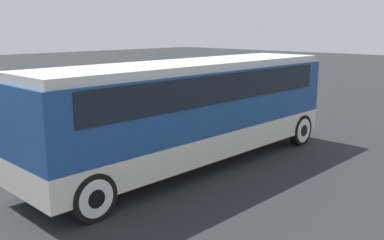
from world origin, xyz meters
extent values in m
plane|color=#26282B|center=(0.00, 0.00, 0.00)|extent=(120.00, 120.00, 0.00)
cube|color=silver|center=(0.00, 0.00, 0.83)|extent=(10.51, 2.47, 0.74)
cube|color=navy|center=(0.00, 0.00, 2.06)|extent=(10.51, 2.47, 1.72)
cube|color=black|center=(0.00, 0.00, 2.48)|extent=(9.25, 2.51, 0.77)
cube|color=silver|center=(0.00, 0.00, 3.03)|extent=(10.30, 2.27, 0.22)
cube|color=navy|center=(5.11, 0.00, 1.81)|extent=(0.36, 2.37, 1.97)
cylinder|color=black|center=(4.39, -1.12, 0.54)|extent=(1.09, 0.28, 1.09)
cylinder|color=silver|center=(4.39, -1.12, 0.54)|extent=(0.85, 0.30, 0.85)
cylinder|color=black|center=(4.39, -1.12, 0.54)|extent=(0.41, 0.32, 0.41)
cylinder|color=black|center=(4.39, 1.12, 0.54)|extent=(1.09, 0.28, 1.09)
cylinder|color=silver|center=(4.39, 1.12, 0.54)|extent=(0.85, 0.30, 0.85)
cylinder|color=black|center=(4.39, 1.12, 0.54)|extent=(0.41, 0.32, 0.41)
cylinder|color=black|center=(-4.22, -1.12, 0.54)|extent=(1.09, 0.28, 1.09)
cylinder|color=silver|center=(-4.22, -1.12, 0.54)|extent=(0.85, 0.30, 0.85)
cylinder|color=black|center=(-4.22, -1.12, 0.54)|extent=(0.41, 0.32, 0.41)
cylinder|color=black|center=(-4.22, 1.12, 0.54)|extent=(1.09, 0.28, 1.09)
cylinder|color=silver|center=(-4.22, 1.12, 0.54)|extent=(0.85, 0.30, 0.85)
cylinder|color=black|center=(-4.22, 1.12, 0.54)|extent=(0.41, 0.32, 0.41)
cube|color=black|center=(5.36, 8.69, 0.59)|extent=(4.65, 1.74, 0.65)
cube|color=black|center=(5.18, 8.69, 1.21)|extent=(2.42, 1.57, 0.60)
cylinder|color=black|center=(7.19, 7.90, 0.36)|extent=(0.71, 0.22, 0.71)
cylinder|color=black|center=(7.19, 7.90, 0.36)|extent=(0.27, 0.26, 0.27)
cylinder|color=black|center=(7.19, 9.47, 0.36)|extent=(0.71, 0.22, 0.71)
cylinder|color=black|center=(7.19, 9.47, 0.36)|extent=(0.27, 0.26, 0.27)
cylinder|color=black|center=(3.54, 7.90, 0.36)|extent=(0.71, 0.22, 0.71)
cylinder|color=black|center=(3.54, 7.90, 0.36)|extent=(0.27, 0.26, 0.27)
cylinder|color=black|center=(3.54, 9.47, 0.36)|extent=(0.71, 0.22, 0.71)
cylinder|color=black|center=(3.54, 9.47, 0.36)|extent=(0.27, 0.26, 0.27)
cube|color=#7A6B5B|center=(-0.84, 7.00, 0.57)|extent=(4.15, 1.85, 0.61)
cube|color=black|center=(-1.00, 7.00, 1.15)|extent=(2.16, 1.67, 0.56)
cylinder|color=black|center=(0.75, 6.16, 0.35)|extent=(0.69, 0.22, 0.69)
cylinder|color=black|center=(0.75, 6.16, 0.35)|extent=(0.26, 0.26, 0.26)
cylinder|color=black|center=(0.75, 7.83, 0.35)|extent=(0.69, 0.22, 0.69)
cylinder|color=black|center=(0.75, 7.83, 0.35)|extent=(0.26, 0.26, 0.26)
cylinder|color=black|center=(-2.43, 6.16, 0.35)|extent=(0.69, 0.22, 0.69)
cylinder|color=black|center=(-2.43, 6.16, 0.35)|extent=(0.26, 0.26, 0.26)
cylinder|color=black|center=(-2.43, 7.83, 0.35)|extent=(0.69, 0.22, 0.69)
cylinder|color=black|center=(-2.43, 7.83, 0.35)|extent=(0.26, 0.26, 0.26)
camera|label=1|loc=(-8.93, -8.63, 4.08)|focal=40.00mm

